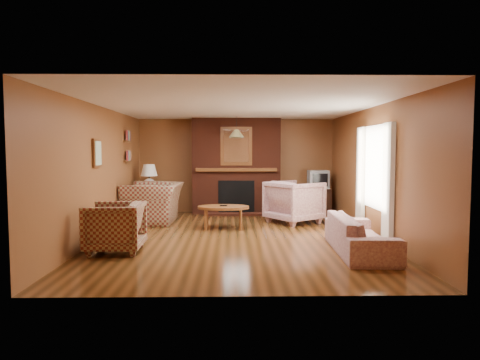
{
  "coord_description": "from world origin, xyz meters",
  "views": [
    {
      "loc": [
        -0.09,
        -7.83,
        1.6
      ],
      "look_at": [
        0.05,
        0.6,
        1.01
      ],
      "focal_mm": 32.0,
      "sensor_mm": 36.0,
      "label": 1
    }
  ],
  "objects_px": {
    "floral_sofa": "(360,234)",
    "tv_stand": "(318,201)",
    "plaid_armchair": "(115,227)",
    "side_table": "(150,204)",
    "fireplace": "(236,167)",
    "plaid_loveseat": "(154,203)",
    "floral_armchair": "(294,202)",
    "coffee_table": "(223,208)",
    "table_lamp": "(149,176)",
    "crt_tv": "(318,179)"
  },
  "relations": [
    {
      "from": "table_lamp",
      "to": "tv_stand",
      "type": "relative_size",
      "value": 1.0
    },
    {
      "from": "floral_sofa",
      "to": "coffee_table",
      "type": "bearing_deg",
      "value": 48.86
    },
    {
      "from": "coffee_table",
      "to": "tv_stand",
      "type": "xyz_separation_m",
      "value": [
        2.33,
        1.97,
        -0.09
      ]
    },
    {
      "from": "floral_sofa",
      "to": "tv_stand",
      "type": "relative_size",
      "value": 3.01
    },
    {
      "from": "fireplace",
      "to": "coffee_table",
      "type": "height_order",
      "value": "fireplace"
    },
    {
      "from": "table_lamp",
      "to": "crt_tv",
      "type": "distance_m",
      "value": 4.17
    },
    {
      "from": "coffee_table",
      "to": "table_lamp",
      "type": "bearing_deg",
      "value": 138.22
    },
    {
      "from": "plaid_armchair",
      "to": "floral_armchair",
      "type": "distance_m",
      "value": 4.18
    },
    {
      "from": "tv_stand",
      "to": "crt_tv",
      "type": "bearing_deg",
      "value": -86.94
    },
    {
      "from": "table_lamp",
      "to": "tv_stand",
      "type": "bearing_deg",
      "value": 4.82
    },
    {
      "from": "plaid_loveseat",
      "to": "floral_armchair",
      "type": "bearing_deg",
      "value": 89.78
    },
    {
      "from": "plaid_armchair",
      "to": "crt_tv",
      "type": "relative_size",
      "value": 1.77
    },
    {
      "from": "fireplace",
      "to": "tv_stand",
      "type": "height_order",
      "value": "fireplace"
    },
    {
      "from": "fireplace",
      "to": "tv_stand",
      "type": "xyz_separation_m",
      "value": [
        2.05,
        -0.18,
        -0.86
      ]
    },
    {
      "from": "table_lamp",
      "to": "fireplace",
      "type": "bearing_deg",
      "value": 14.29
    },
    {
      "from": "plaid_armchair",
      "to": "tv_stand",
      "type": "bearing_deg",
      "value": 133.22
    },
    {
      "from": "fireplace",
      "to": "floral_sofa",
      "type": "xyz_separation_m",
      "value": [
        1.9,
        -4.25,
        -0.9
      ]
    },
    {
      "from": "plaid_loveseat",
      "to": "table_lamp",
      "type": "xyz_separation_m",
      "value": [
        -0.25,
        0.82,
        0.54
      ]
    },
    {
      "from": "table_lamp",
      "to": "crt_tv",
      "type": "bearing_deg",
      "value": 4.74
    },
    {
      "from": "fireplace",
      "to": "plaid_loveseat",
      "type": "xyz_separation_m",
      "value": [
        -1.85,
        -1.35,
        -0.74
      ]
    },
    {
      "from": "side_table",
      "to": "tv_stand",
      "type": "height_order",
      "value": "tv_stand"
    },
    {
      "from": "plaid_loveseat",
      "to": "plaid_armchair",
      "type": "relative_size",
      "value": 1.56
    },
    {
      "from": "fireplace",
      "to": "plaid_loveseat",
      "type": "bearing_deg",
      "value": -143.87
    },
    {
      "from": "floral_armchair",
      "to": "tv_stand",
      "type": "height_order",
      "value": "floral_armchair"
    },
    {
      "from": "coffee_table",
      "to": "crt_tv",
      "type": "height_order",
      "value": "crt_tv"
    },
    {
      "from": "plaid_loveseat",
      "to": "side_table",
      "type": "height_order",
      "value": "plaid_loveseat"
    },
    {
      "from": "floral_sofa",
      "to": "coffee_table",
      "type": "relative_size",
      "value": 1.87
    },
    {
      "from": "plaid_armchair",
      "to": "tv_stand",
      "type": "xyz_separation_m",
      "value": [
        4.0,
        3.95,
        -0.07
      ]
    },
    {
      "from": "plaid_armchair",
      "to": "tv_stand",
      "type": "height_order",
      "value": "plaid_armchair"
    },
    {
      "from": "fireplace",
      "to": "plaid_loveseat",
      "type": "height_order",
      "value": "fireplace"
    },
    {
      "from": "tv_stand",
      "to": "crt_tv",
      "type": "height_order",
      "value": "crt_tv"
    },
    {
      "from": "floral_sofa",
      "to": "side_table",
      "type": "relative_size",
      "value": 3.21
    },
    {
      "from": "fireplace",
      "to": "plaid_armchair",
      "type": "distance_m",
      "value": 4.64
    },
    {
      "from": "floral_sofa",
      "to": "crt_tv",
      "type": "distance_m",
      "value": 4.1
    },
    {
      "from": "plaid_armchair",
      "to": "side_table",
      "type": "bearing_deg",
      "value": -179.03
    },
    {
      "from": "crt_tv",
      "to": "floral_armchair",
      "type": "bearing_deg",
      "value": -121.3
    },
    {
      "from": "side_table",
      "to": "tv_stand",
      "type": "relative_size",
      "value": 0.94
    },
    {
      "from": "floral_sofa",
      "to": "tv_stand",
      "type": "distance_m",
      "value": 4.06
    },
    {
      "from": "fireplace",
      "to": "floral_sofa",
      "type": "relative_size",
      "value": 1.23
    },
    {
      "from": "table_lamp",
      "to": "crt_tv",
      "type": "relative_size",
      "value": 1.34
    },
    {
      "from": "crt_tv",
      "to": "plaid_loveseat",
      "type": "bearing_deg",
      "value": -163.43
    },
    {
      "from": "coffee_table",
      "to": "crt_tv",
      "type": "bearing_deg",
      "value": 40.17
    },
    {
      "from": "plaid_armchair",
      "to": "tv_stand",
      "type": "distance_m",
      "value": 5.62
    },
    {
      "from": "tv_stand",
      "to": "crt_tv",
      "type": "xyz_separation_m",
      "value": [
        0.0,
        -0.01,
        0.55
      ]
    },
    {
      "from": "fireplace",
      "to": "floral_sofa",
      "type": "height_order",
      "value": "fireplace"
    },
    {
      "from": "floral_armchair",
      "to": "table_lamp",
      "type": "relative_size",
      "value": 1.58
    },
    {
      "from": "plaid_loveseat",
      "to": "tv_stand",
      "type": "distance_m",
      "value": 4.07
    },
    {
      "from": "side_table",
      "to": "crt_tv",
      "type": "height_order",
      "value": "crt_tv"
    },
    {
      "from": "plaid_armchair",
      "to": "crt_tv",
      "type": "height_order",
      "value": "crt_tv"
    },
    {
      "from": "fireplace",
      "to": "plaid_armchair",
      "type": "xyz_separation_m",
      "value": [
        -1.95,
        -4.13,
        -0.79
      ]
    }
  ]
}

